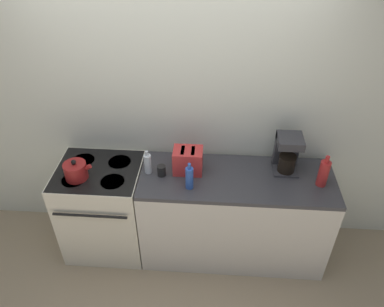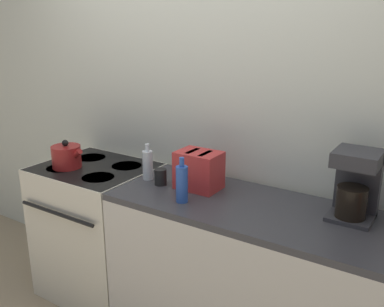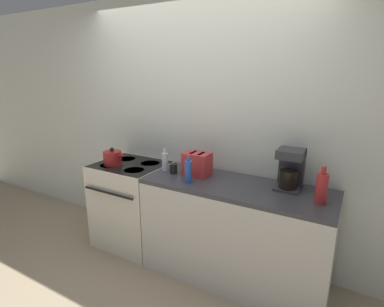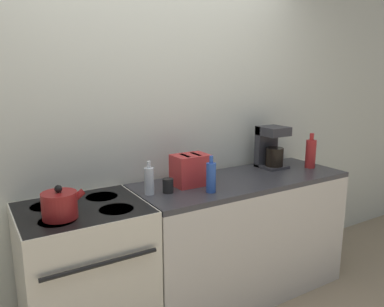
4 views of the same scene
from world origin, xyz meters
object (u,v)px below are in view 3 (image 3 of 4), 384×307
(kettle, at_px, (113,158))
(bottle_clear, at_px, (165,161))
(stove, at_px, (132,203))
(bottle_blue, at_px, (188,171))
(cup_black, at_px, (173,169))
(toaster, at_px, (197,164))
(bottle_red, at_px, (322,188))
(coffee_maker, at_px, (290,168))

(kettle, distance_m, bottle_clear, 0.59)
(stove, relative_size, bottle_blue, 3.80)
(bottle_blue, bearing_deg, bottle_clear, 155.02)
(cup_black, bearing_deg, toaster, 18.99)
(bottle_red, bearing_deg, stove, 178.60)
(toaster, height_order, cup_black, toaster)
(bottle_red, bearing_deg, cup_black, 178.88)
(bottle_blue, bearing_deg, coffee_maker, 20.48)
(stove, xyz_separation_m, toaster, (0.77, 0.05, 0.56))
(bottle_red, xyz_separation_m, bottle_blue, (-1.06, -0.11, -0.02))
(toaster, relative_size, bottle_red, 0.85)
(stove, distance_m, bottle_clear, 0.70)
(bottle_red, distance_m, bottle_clear, 1.42)
(coffee_maker, xyz_separation_m, bottle_blue, (-0.79, -0.30, -0.07))
(bottle_blue, relative_size, cup_black, 2.59)
(bottle_red, bearing_deg, toaster, 174.79)
(bottle_blue, xyz_separation_m, bottle_clear, (-0.36, 0.17, -0.01))
(kettle, distance_m, coffee_maker, 1.75)
(coffee_maker, xyz_separation_m, bottle_clear, (-1.15, -0.13, -0.08))
(stove, relative_size, kettle, 3.93)
(stove, distance_m, toaster, 0.95)
(bottle_blue, bearing_deg, stove, 168.93)
(toaster, relative_size, cup_black, 2.59)
(stove, bearing_deg, bottle_clear, 1.55)
(toaster, height_order, bottle_clear, bottle_clear)
(stove, relative_size, bottle_clear, 4.22)
(stove, bearing_deg, coffee_maker, 5.02)
(stove, height_order, bottle_blue, bottle_blue)
(bottle_red, relative_size, bottle_blue, 1.17)
(bottle_red, relative_size, cup_black, 3.03)
(kettle, distance_m, bottle_red, 2.00)
(kettle, xyz_separation_m, toaster, (0.91, 0.16, 0.03))
(toaster, distance_m, bottle_blue, 0.21)
(stove, relative_size, coffee_maker, 2.72)
(stove, bearing_deg, kettle, -143.24)
(bottle_red, bearing_deg, bottle_blue, -174.02)
(bottle_blue, distance_m, bottle_clear, 0.40)
(coffee_maker, relative_size, cup_black, 3.60)
(coffee_maker, distance_m, bottle_blue, 0.85)
(coffee_maker, bearing_deg, cup_black, -171.24)
(kettle, bearing_deg, bottle_blue, -3.27)
(coffee_maker, bearing_deg, bottle_clear, -173.68)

